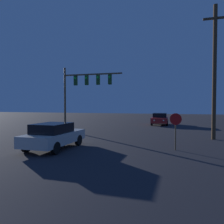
{
  "coord_description": "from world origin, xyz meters",
  "views": [
    {
      "loc": [
        4.25,
        -0.34,
        2.49
      ],
      "look_at": [
        0.0,
        14.48,
        1.97
      ],
      "focal_mm": 35.0,
      "sensor_mm": 36.0,
      "label": 1
    }
  ],
  "objects_px": {
    "car_far": "(160,119)",
    "utility_pole": "(214,70)",
    "stop_sign": "(176,125)",
    "car_near": "(54,135)",
    "traffic_signal_mast": "(83,86)"
  },
  "relations": [
    {
      "from": "car_near",
      "to": "utility_pole",
      "type": "bearing_deg",
      "value": 34.39
    },
    {
      "from": "stop_sign",
      "to": "car_near",
      "type": "bearing_deg",
      "value": -167.35
    },
    {
      "from": "stop_sign",
      "to": "utility_pole",
      "type": "height_order",
      "value": "utility_pole"
    },
    {
      "from": "traffic_signal_mast",
      "to": "stop_sign",
      "type": "relative_size",
      "value": 2.96
    },
    {
      "from": "car_near",
      "to": "utility_pole",
      "type": "distance_m",
      "value": 11.8
    },
    {
      "from": "traffic_signal_mast",
      "to": "utility_pole",
      "type": "relative_size",
      "value": 0.63
    },
    {
      "from": "car_near",
      "to": "stop_sign",
      "type": "xyz_separation_m",
      "value": [
        6.6,
        1.48,
        0.64
      ]
    },
    {
      "from": "car_near",
      "to": "stop_sign",
      "type": "relative_size",
      "value": 2.13
    },
    {
      "from": "car_far",
      "to": "stop_sign",
      "type": "distance_m",
      "value": 15.32
    },
    {
      "from": "car_far",
      "to": "utility_pole",
      "type": "distance_m",
      "value": 12.24
    },
    {
      "from": "car_far",
      "to": "stop_sign",
      "type": "xyz_separation_m",
      "value": [
        1.8,
        -15.2,
        0.64
      ]
    },
    {
      "from": "car_near",
      "to": "car_far",
      "type": "distance_m",
      "value": 17.36
    },
    {
      "from": "car_far",
      "to": "utility_pole",
      "type": "bearing_deg",
      "value": 112.13
    },
    {
      "from": "car_near",
      "to": "traffic_signal_mast",
      "type": "distance_m",
      "value": 8.73
    },
    {
      "from": "stop_sign",
      "to": "utility_pole",
      "type": "xyz_separation_m",
      "value": [
        2.63,
        4.57,
        3.52
      ]
    }
  ]
}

